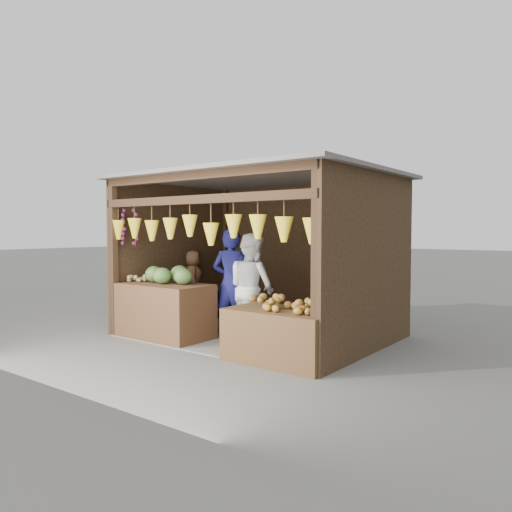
{
  "coord_description": "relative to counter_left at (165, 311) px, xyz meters",
  "views": [
    {
      "loc": [
        4.93,
        -6.62,
        1.77
      ],
      "look_at": [
        0.02,
        -0.1,
        1.34
      ],
      "focal_mm": 35.0,
      "sensor_mm": 36.0,
      "label": 1
    }
  ],
  "objects": [
    {
      "name": "ground",
      "position": [
        1.12,
        1.06,
        -0.45
      ],
      "size": [
        80.0,
        80.0,
        0.0
      ],
      "primitive_type": "plane",
      "color": "#514F49",
      "rests_on": "ground"
    },
    {
      "name": "stall_structure",
      "position": [
        1.08,
        1.02,
        1.22
      ],
      "size": [
        4.3,
        3.3,
        2.66
      ],
      "color": "slate",
      "rests_on": "ground"
    },
    {
      "name": "back_shelf",
      "position": [
        2.17,
        2.35,
        0.43
      ],
      "size": [
        1.25,
        0.32,
        1.32
      ],
      "color": "#382314",
      "rests_on": "ground"
    },
    {
      "name": "counter_left",
      "position": [
        0.0,
        0.0,
        0.0
      ],
      "size": [
        1.53,
        0.85,
        0.89
      ],
      "primitive_type": "cube",
      "color": "#482C18",
      "rests_on": "ground"
    },
    {
      "name": "counter_right",
      "position": [
        2.37,
        -0.08,
        -0.09
      ],
      "size": [
        1.49,
        0.85,
        0.71
      ],
      "primitive_type": "cube",
      "color": "#4F371A",
      "rests_on": "ground"
    },
    {
      "name": "stool",
      "position": [
        -0.59,
        1.26,
        -0.3
      ],
      "size": [
        0.32,
        0.32,
        0.3
      ],
      "primitive_type": "cube",
      "color": "black",
      "rests_on": "ground"
    },
    {
      "name": "man_standing",
      "position": [
        0.85,
        0.68,
        0.45
      ],
      "size": [
        0.76,
        0.62,
        1.79
      ],
      "primitive_type": "imported",
      "rotation": [
        0.0,
        0.0,
        3.47
      ],
      "color": "#14154E",
      "rests_on": "ground"
    },
    {
      "name": "woman_standing",
      "position": [
        1.27,
        0.67,
        0.41
      ],
      "size": [
        0.99,
        0.87,
        1.72
      ],
      "primitive_type": "imported",
      "rotation": [
        0.0,
        0.0,
        2.84
      ],
      "color": "white",
      "rests_on": "ground"
    },
    {
      "name": "vendor_seated",
      "position": [
        -0.59,
        1.26,
        0.39
      ],
      "size": [
        0.62,
        0.61,
        1.08
      ],
      "primitive_type": "imported",
      "rotation": [
        0.0,
        0.0,
        2.39
      ],
      "color": "brown",
      "rests_on": "stool"
    },
    {
      "name": "melon_pile",
      "position": [
        -0.0,
        0.08,
        0.61
      ],
      "size": [
        1.0,
        0.5,
        0.32
      ],
      "primitive_type": null,
      "color": "#134612",
      "rests_on": "counter_left"
    },
    {
      "name": "tanfruit_pile",
      "position": [
        -0.63,
        -0.05,
        0.51
      ],
      "size": [
        0.34,
        0.4,
        0.13
      ],
      "primitive_type": null,
      "color": "#A4954C",
      "rests_on": "counter_left"
    },
    {
      "name": "mango_pile",
      "position": [
        2.45,
        -0.08,
        0.37
      ],
      "size": [
        1.4,
        0.64,
        0.22
      ],
      "primitive_type": null,
      "color": "#BC3B19",
      "rests_on": "counter_right"
    }
  ]
}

